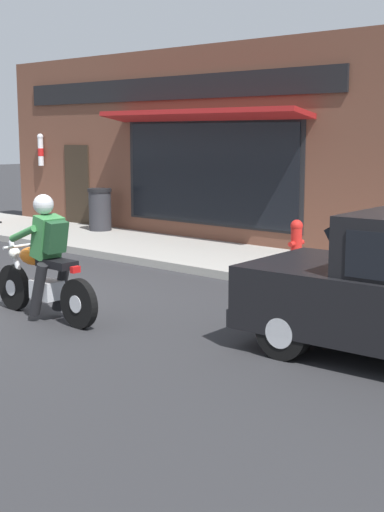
{
  "coord_description": "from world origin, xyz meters",
  "views": [
    {
      "loc": [
        -5.52,
        -8.7,
        2.37
      ],
      "look_at": [
        0.68,
        -3.22,
        0.95
      ],
      "focal_mm": 50.0,
      "sensor_mm": 36.0,
      "label": 1
    }
  ],
  "objects": [
    {
      "name": "trash_bin",
      "position": [
        5.46,
        3.9,
        0.64
      ],
      "size": [
        0.56,
        0.56,
        0.98
      ],
      "color": "#2D2D33",
      "rests_on": "sidewalk_curb"
    },
    {
      "name": "sidewalk_curb",
      "position": [
        4.73,
        3.0,
        0.07
      ],
      "size": [
        2.6,
        22.0,
        0.14
      ],
      "primitive_type": "cube",
      "color": "#9E9B93",
      "rests_on": "ground"
    },
    {
      "name": "storefront_building",
      "position": [
        6.26,
        2.35,
        2.11
      ],
      "size": [
        1.25,
        10.81,
        4.2
      ],
      "color": "brown",
      "rests_on": "ground"
    },
    {
      "name": "fire_hydrant",
      "position": [
        4.05,
        -2.47,
        0.57
      ],
      "size": [
        0.36,
        0.24,
        0.88
      ],
      "color": "red",
      "rests_on": "sidewalk_curb"
    },
    {
      "name": "motorcycle_with_rider",
      "position": [
        -0.04,
        -1.32,
        0.68
      ],
      "size": [
        0.56,
        2.02,
        1.62
      ],
      "color": "black",
      "rests_on": "ground"
    }
  ]
}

